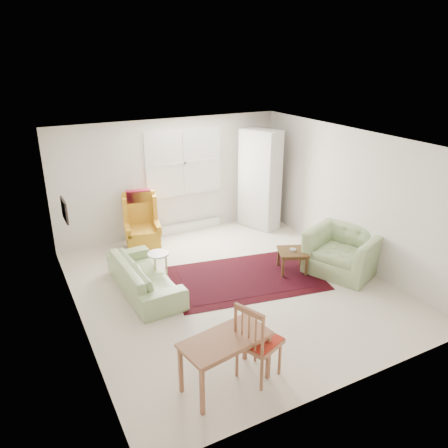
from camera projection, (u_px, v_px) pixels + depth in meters
name	position (u px, v px, depth m)	size (l,w,h in m)	color
room	(227.00, 214.00, 7.23)	(5.04, 5.54, 2.51)	beige
rug	(246.00, 277.00, 7.78)	(2.62, 1.68, 0.03)	black
sofa	(144.00, 270.00, 7.25)	(1.91, 0.75, 0.77)	#8BA46D
armchair	(344.00, 248.00, 7.86)	(1.20, 1.05, 0.94)	#8BA46D
wingback_chair	(142.00, 222.00, 8.72)	(0.67, 0.71, 1.17)	gold
coffee_table	(292.00, 261.00, 7.97)	(0.51, 0.51, 0.42)	#482D16
stool	(159.00, 265.00, 7.70)	(0.37, 0.37, 0.50)	white
cabinet	(260.00, 180.00, 9.70)	(0.47, 0.89, 2.21)	silver
desk	(225.00, 362.00, 5.18)	(1.06, 0.53, 0.67)	#925B3B
desk_chair	(259.00, 340.00, 5.27)	(0.46, 0.46, 1.06)	#925B3B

